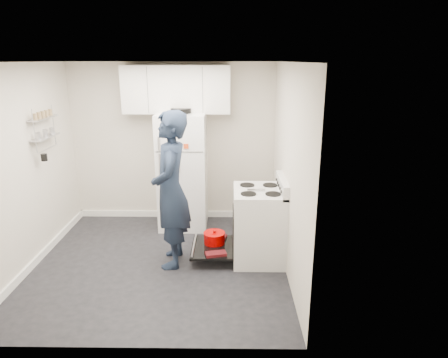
{
  "coord_description": "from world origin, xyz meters",
  "views": [
    {
      "loc": [
        0.89,
        -4.64,
        2.52
      ],
      "look_at": [
        0.82,
        0.28,
        1.05
      ],
      "focal_mm": 32.0,
      "sensor_mm": 36.0,
      "label": 1
    }
  ],
  "objects_px": {
    "electric_range": "(258,225)",
    "refrigerator": "(183,171)",
    "open_oven_door": "(213,243)",
    "person": "(171,190)"
  },
  "relations": [
    {
      "from": "electric_range",
      "to": "refrigerator",
      "type": "distance_m",
      "value": 1.6
    },
    {
      "from": "electric_range",
      "to": "refrigerator",
      "type": "height_order",
      "value": "refrigerator"
    },
    {
      "from": "refrigerator",
      "to": "person",
      "type": "xyz_separation_m",
      "value": [
        -0.01,
        -1.23,
        0.09
      ]
    },
    {
      "from": "electric_range",
      "to": "person",
      "type": "xyz_separation_m",
      "value": [
        -1.09,
        -0.13,
        0.51
      ]
    },
    {
      "from": "open_oven_door",
      "to": "person",
      "type": "height_order",
      "value": "person"
    },
    {
      "from": "open_oven_door",
      "to": "refrigerator",
      "type": "bearing_deg",
      "value": 115.62
    },
    {
      "from": "electric_range",
      "to": "open_oven_door",
      "type": "relative_size",
      "value": 1.55
    },
    {
      "from": "open_oven_door",
      "to": "refrigerator",
      "type": "xyz_separation_m",
      "value": [
        -0.51,
        1.06,
        0.7
      ]
    },
    {
      "from": "open_oven_door",
      "to": "person",
      "type": "distance_m",
      "value": 0.96
    },
    {
      "from": "electric_range",
      "to": "refrigerator",
      "type": "bearing_deg",
      "value": 134.65
    }
  ]
}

